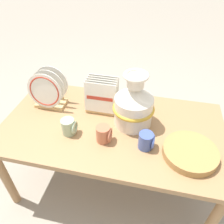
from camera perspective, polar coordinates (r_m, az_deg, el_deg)
name	(u,v)px	position (r m, az deg, el deg)	size (l,w,h in m)	color
ground_plane	(112,179)	(1.85, 0.00, -17.02)	(14.00, 14.00, 0.00)	gray
display_table	(112,132)	(1.44, 0.00, -5.35)	(1.40, 0.76, 0.59)	#9E754C
ceramic_vase	(134,104)	(1.32, 5.72, 2.01)	(0.26, 0.26, 0.36)	silver
dish_rack_round_plates	(48,92)	(1.55, -16.31, 4.99)	(0.24, 0.15, 0.27)	tan
dish_rack_square_plates	(102,98)	(1.46, -2.65, 3.75)	(0.20, 0.14, 0.23)	tan
wicker_charger_stack	(190,152)	(1.28, 19.74, -9.91)	(0.30, 0.30, 0.04)	#AD7F47
mug_terracotta_glaze	(104,134)	(1.27, -2.13, -5.77)	(0.09, 0.08, 0.10)	#B76647
mug_cobalt_glaze	(147,141)	(1.24, 9.00, -7.45)	(0.09, 0.08, 0.10)	#42569E
mug_sage_glaze	(69,127)	(1.33, -11.16, -3.80)	(0.09, 0.08, 0.10)	#9EB28E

